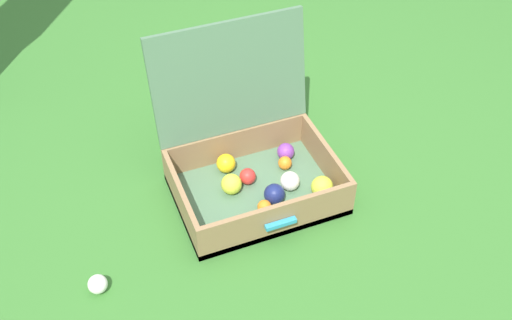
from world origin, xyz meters
TOP-DOWN VIEW (x-y plane):
  - ground_plane at (0.00, 0.00)m, footprint 16.00×16.00m
  - open_suitcase at (0.03, 0.08)m, footprint 0.57×0.53m
  - stray_ball_on_grass at (-0.59, -0.18)m, footprint 0.06×0.06m

SIDE VIEW (x-z plane):
  - ground_plane at x=0.00m, z-range 0.00..0.00m
  - stray_ball_on_grass at x=-0.59m, z-range 0.00..0.06m
  - open_suitcase at x=0.03m, z-range -0.16..0.41m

